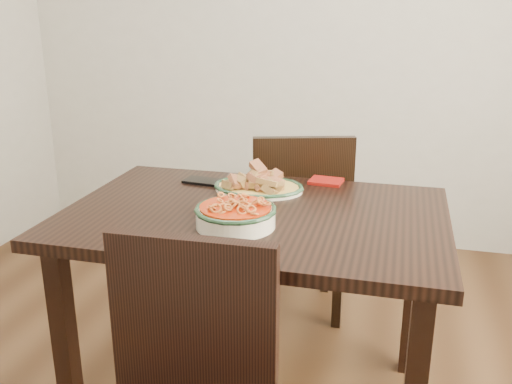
% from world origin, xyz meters
% --- Properties ---
extents(wall_back, '(3.50, 0.10, 2.60)m').
position_xyz_m(wall_back, '(0.00, 1.75, 1.30)').
color(wall_back, beige).
rests_on(wall_back, ground).
extents(dining_table, '(1.25, 0.83, 0.75)m').
position_xyz_m(dining_table, '(0.11, 0.11, 0.66)').
color(dining_table, black).
rests_on(dining_table, ground).
extents(chair_far, '(0.52, 0.52, 0.89)m').
position_xyz_m(chair_far, '(0.16, 0.74, 0.50)').
color(chair_far, black).
rests_on(chair_far, ground).
extents(fish_plate, '(0.33, 0.25, 0.11)m').
position_xyz_m(fish_plate, '(0.07, 0.33, 0.79)').
color(fish_plate, '#F2E9CC').
rests_on(fish_plate, dining_table).
extents(noodle_bowl, '(0.25, 0.25, 0.08)m').
position_xyz_m(noodle_bowl, '(0.09, -0.04, 0.79)').
color(noodle_bowl, white).
rests_on(noodle_bowl, dining_table).
extents(smartphone, '(0.16, 0.10, 0.01)m').
position_xyz_m(smartphone, '(-0.15, 0.37, 0.76)').
color(smartphone, black).
rests_on(smartphone, dining_table).
extents(napkin, '(0.13, 0.11, 0.01)m').
position_xyz_m(napkin, '(0.30, 0.48, 0.76)').
color(napkin, maroon).
rests_on(napkin, dining_table).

